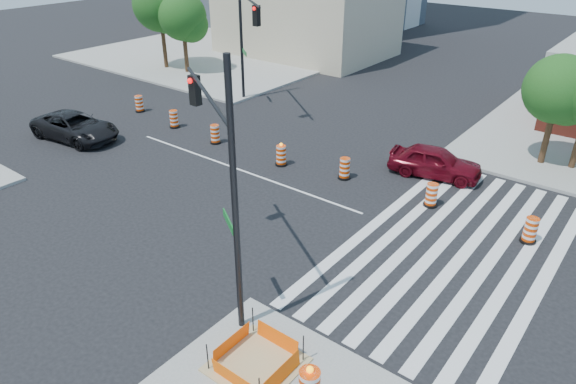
# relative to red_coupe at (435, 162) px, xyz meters

# --- Properties ---
(ground) EXTENTS (120.00, 120.00, 0.00)m
(ground) POSITION_rel_red_coupe_xyz_m (-7.80, -5.19, -0.73)
(ground) COLOR black
(ground) RESTS_ON ground
(sidewalk_nw) EXTENTS (22.00, 22.00, 0.15)m
(sidewalk_nw) POSITION_rel_red_coupe_xyz_m (-25.80, 12.81, -0.65)
(sidewalk_nw) COLOR gray
(sidewalk_nw) RESTS_ON ground
(crosswalk_east) EXTENTS (6.75, 13.50, 0.01)m
(crosswalk_east) POSITION_rel_red_coupe_xyz_m (3.15, -5.19, -0.72)
(crosswalk_east) COLOR silver
(crosswalk_east) RESTS_ON ground
(lane_centerline) EXTENTS (14.00, 0.12, 0.01)m
(lane_centerline) POSITION_rel_red_coupe_xyz_m (-7.80, -5.19, -0.72)
(lane_centerline) COLOR silver
(lane_centerline) RESTS_ON ground
(excavation_pit) EXTENTS (2.20, 2.20, 0.90)m
(excavation_pit) POSITION_rel_red_coupe_xyz_m (1.20, -14.19, -0.51)
(excavation_pit) COLOR tan
(excavation_pit) RESTS_ON ground
(red_coupe) EXTENTS (4.53, 2.53, 1.46)m
(red_coupe) POSITION_rel_red_coupe_xyz_m (0.00, 0.00, 0.00)
(red_coupe) COLOR #590713
(red_coupe) RESTS_ON ground
(dark_suv) EXTENTS (5.47, 3.03, 1.45)m
(dark_suv) POSITION_rel_red_coupe_xyz_m (-17.57, -7.79, -0.00)
(dark_suv) COLOR black
(dark_suv) RESTS_ON ground
(signal_pole_se) EXTENTS (5.15, 3.38, 7.98)m
(signal_pole_se) POSITION_rel_red_coupe_xyz_m (-1.59, -12.36, 4.16)
(signal_pole_se) COLOR black
(signal_pole_se) RESTS_ON ground
(signal_pole_nw) EXTENTS (5.22, 4.12, 8.59)m
(signal_pole_nw) POSITION_rel_red_coupe_xyz_m (-13.72, 2.16, 4.53)
(signal_pole_nw) COLOR black
(signal_pole_nw) RESTS_ON ground
(tree_north_a) EXTENTS (4.19, 4.19, 7.12)m
(tree_north_a) POSITION_rel_red_coupe_xyz_m (-25.49, 5.36, 4.06)
(tree_north_a) COLOR #382314
(tree_north_a) RESTS_ON ground
(tree_north_b) EXTENTS (3.65, 3.63, 6.17)m
(tree_north_b) POSITION_rel_red_coupe_xyz_m (-23.08, 5.46, 3.41)
(tree_north_b) COLOR #382314
(tree_north_b) RESTS_ON ground
(tree_north_c) EXTENTS (3.25, 3.21, 5.46)m
(tree_north_c) POSITION_rel_red_coupe_xyz_m (3.72, 4.47, 2.93)
(tree_north_c) COLOR #382314
(tree_north_c) RESTS_ON ground
(median_drum_0) EXTENTS (0.60, 0.60, 1.02)m
(median_drum_0) POSITION_rel_red_coupe_xyz_m (-18.58, -2.72, -0.25)
(median_drum_0) COLOR black
(median_drum_0) RESTS_ON ground
(median_drum_1) EXTENTS (0.60, 0.60, 1.02)m
(median_drum_1) POSITION_rel_red_coupe_xyz_m (-14.68, -3.25, -0.25)
(median_drum_1) COLOR black
(median_drum_1) RESTS_ON ground
(median_drum_2) EXTENTS (0.60, 0.60, 1.02)m
(median_drum_2) POSITION_rel_red_coupe_xyz_m (-11.07, -3.48, -0.25)
(median_drum_2) COLOR black
(median_drum_2) RESTS_ON ground
(median_drum_3) EXTENTS (0.60, 0.60, 1.18)m
(median_drum_3) POSITION_rel_red_coupe_xyz_m (-6.47, -3.51, -0.24)
(median_drum_3) COLOR black
(median_drum_3) RESTS_ON ground
(median_drum_4) EXTENTS (0.60, 0.60, 1.02)m
(median_drum_4) POSITION_rel_red_coupe_xyz_m (-3.19, -2.86, -0.25)
(median_drum_4) COLOR black
(median_drum_4) RESTS_ON ground
(median_drum_5) EXTENTS (0.60, 0.60, 1.02)m
(median_drum_5) POSITION_rel_red_coupe_xyz_m (1.11, -2.83, -0.25)
(median_drum_5) COLOR black
(median_drum_5) RESTS_ON ground
(median_drum_6) EXTENTS (0.60, 0.60, 1.02)m
(median_drum_6) POSITION_rel_red_coupe_xyz_m (5.20, -3.17, -0.25)
(median_drum_6) COLOR black
(median_drum_6) RESTS_ON ground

